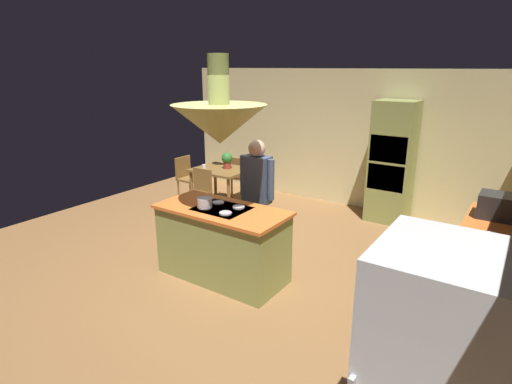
{
  "coord_description": "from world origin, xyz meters",
  "views": [
    {
      "loc": [
        3.0,
        -3.88,
        2.59
      ],
      "look_at": [
        0.1,
        0.4,
        1.0
      ],
      "focal_mm": 28.78,
      "sensor_mm": 36.0,
      "label": 1
    }
  ],
  "objects_px": {
    "potted_plant_on_table": "(227,160)",
    "cup_on_table": "(204,167)",
    "dining_table": "(221,175)",
    "microwave_on_counter": "(501,207)",
    "kitchen_island": "(223,243)",
    "canister_flour": "(487,253)",
    "cooking_pot_on_cooktop": "(205,203)",
    "person_at_island": "(257,193)",
    "chair_by_back_wall": "(241,175)",
    "oven_tower": "(392,162)",
    "chair_facing_island": "(199,190)",
    "chair_at_corner": "(187,175)",
    "canister_sugar": "(490,244)"
  },
  "relations": [
    {
      "from": "potted_plant_on_table",
      "to": "cup_on_table",
      "type": "relative_size",
      "value": 3.33
    },
    {
      "from": "dining_table",
      "to": "cup_on_table",
      "type": "xyz_separation_m",
      "value": [
        -0.24,
        -0.2,
        0.16
      ]
    },
    {
      "from": "dining_table",
      "to": "microwave_on_counter",
      "type": "distance_m",
      "value": 4.6
    },
    {
      "from": "microwave_on_counter",
      "to": "dining_table",
      "type": "bearing_deg",
      "value": 172.65
    },
    {
      "from": "microwave_on_counter",
      "to": "potted_plant_on_table",
      "type": "bearing_deg",
      "value": 171.51
    },
    {
      "from": "potted_plant_on_table",
      "to": "cup_on_table",
      "type": "bearing_deg",
      "value": -138.52
    },
    {
      "from": "kitchen_island",
      "to": "canister_flour",
      "type": "distance_m",
      "value": 2.9
    },
    {
      "from": "canister_flour",
      "to": "cooking_pot_on_cooktop",
      "type": "xyz_separation_m",
      "value": [
        -3.0,
        -0.33,
        0.0
      ]
    },
    {
      "from": "cooking_pot_on_cooktop",
      "to": "person_at_island",
      "type": "bearing_deg",
      "value": 74.02
    },
    {
      "from": "chair_by_back_wall",
      "to": "cup_on_table",
      "type": "relative_size",
      "value": 9.67
    },
    {
      "from": "canister_flour",
      "to": "oven_tower",
      "type": "bearing_deg",
      "value": 119.8
    },
    {
      "from": "dining_table",
      "to": "potted_plant_on_table",
      "type": "relative_size",
      "value": 3.33
    },
    {
      "from": "oven_tower",
      "to": "chair_facing_island",
      "type": "height_order",
      "value": "oven_tower"
    },
    {
      "from": "dining_table",
      "to": "microwave_on_counter",
      "type": "bearing_deg",
      "value": -7.35
    },
    {
      "from": "chair_at_corner",
      "to": "canister_sugar",
      "type": "distance_m",
      "value": 5.71
    },
    {
      "from": "potted_plant_on_table",
      "to": "canister_flour",
      "type": "height_order",
      "value": "canister_flour"
    },
    {
      "from": "chair_facing_island",
      "to": "cooking_pot_on_cooktop",
      "type": "relative_size",
      "value": 4.83
    },
    {
      "from": "canister_flour",
      "to": "canister_sugar",
      "type": "bearing_deg",
      "value": 90.0
    },
    {
      "from": "cooking_pot_on_cooktop",
      "to": "oven_tower",
      "type": "bearing_deg",
      "value": 69.52
    },
    {
      "from": "oven_tower",
      "to": "canister_flour",
      "type": "relative_size",
      "value": 12.99
    },
    {
      "from": "canister_flour",
      "to": "canister_sugar",
      "type": "distance_m",
      "value": 0.18
    },
    {
      "from": "canister_flour",
      "to": "person_at_island",
      "type": "bearing_deg",
      "value": 170.53
    },
    {
      "from": "oven_tower",
      "to": "cup_on_table",
      "type": "relative_size",
      "value": 22.89
    },
    {
      "from": "person_at_island",
      "to": "canister_sugar",
      "type": "bearing_deg",
      "value": -5.81
    },
    {
      "from": "dining_table",
      "to": "potted_plant_on_table",
      "type": "distance_m",
      "value": 0.3
    },
    {
      "from": "dining_table",
      "to": "chair_by_back_wall",
      "type": "relative_size",
      "value": 1.15
    },
    {
      "from": "chair_by_back_wall",
      "to": "canister_sugar",
      "type": "distance_m",
      "value": 5.14
    },
    {
      "from": "chair_at_corner",
      "to": "canister_flour",
      "type": "xyz_separation_m",
      "value": [
        5.42,
        -1.9,
        0.5
      ]
    },
    {
      "from": "chair_by_back_wall",
      "to": "chair_at_corner",
      "type": "height_order",
      "value": "same"
    },
    {
      "from": "chair_facing_island",
      "to": "cup_on_table",
      "type": "xyz_separation_m",
      "value": [
        -0.24,
        0.43,
        0.3
      ]
    },
    {
      "from": "canister_flour",
      "to": "chair_by_back_wall",
      "type": "bearing_deg",
      "value": 150.92
    },
    {
      "from": "kitchen_island",
      "to": "potted_plant_on_table",
      "type": "relative_size",
      "value": 5.5
    },
    {
      "from": "potted_plant_on_table",
      "to": "dining_table",
      "type": "bearing_deg",
      "value": -135.1
    },
    {
      "from": "potted_plant_on_table",
      "to": "kitchen_island",
      "type": "bearing_deg",
      "value": -53.39
    },
    {
      "from": "potted_plant_on_table",
      "to": "cup_on_table",
      "type": "distance_m",
      "value": 0.45
    },
    {
      "from": "person_at_island",
      "to": "kitchen_island",
      "type": "bearing_deg",
      "value": -95.84
    },
    {
      "from": "oven_tower",
      "to": "cooking_pot_on_cooktop",
      "type": "bearing_deg",
      "value": -110.48
    },
    {
      "from": "person_at_island",
      "to": "canister_flour",
      "type": "bearing_deg",
      "value": -9.47
    },
    {
      "from": "chair_by_back_wall",
      "to": "microwave_on_counter",
      "type": "relative_size",
      "value": 1.89
    },
    {
      "from": "person_at_island",
      "to": "canister_sugar",
      "type": "height_order",
      "value": "person_at_island"
    },
    {
      "from": "chair_facing_island",
      "to": "chair_by_back_wall",
      "type": "distance_m",
      "value": 1.26
    },
    {
      "from": "oven_tower",
      "to": "potted_plant_on_table",
      "type": "relative_size",
      "value": 6.87
    },
    {
      "from": "chair_by_back_wall",
      "to": "chair_at_corner",
      "type": "bearing_deg",
      "value": 35.63
    },
    {
      "from": "oven_tower",
      "to": "cooking_pot_on_cooktop",
      "type": "relative_size",
      "value": 11.44
    },
    {
      "from": "dining_table",
      "to": "chair_facing_island",
      "type": "xyz_separation_m",
      "value": [
        0.0,
        -0.63,
        -0.14
      ]
    },
    {
      "from": "oven_tower",
      "to": "person_at_island",
      "type": "relative_size",
      "value": 1.23
    },
    {
      "from": "person_at_island",
      "to": "chair_facing_island",
      "type": "bearing_deg",
      "value": 155.56
    },
    {
      "from": "microwave_on_counter",
      "to": "kitchen_island",
      "type": "bearing_deg",
      "value": -151.93
    },
    {
      "from": "dining_table",
      "to": "cup_on_table",
      "type": "height_order",
      "value": "cup_on_table"
    },
    {
      "from": "oven_tower",
      "to": "canister_flour",
      "type": "xyz_separation_m",
      "value": [
        1.74,
        -3.04,
        -0.03
      ]
    }
  ]
}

